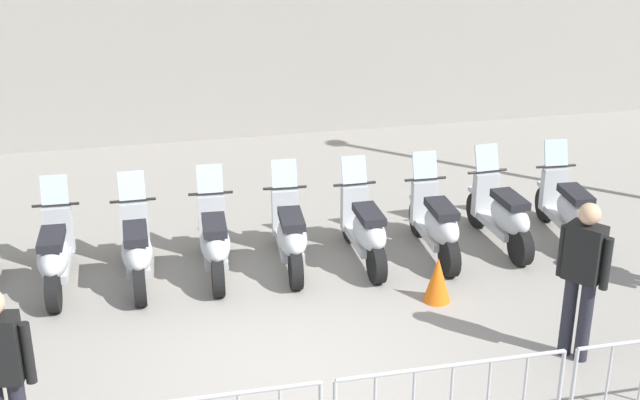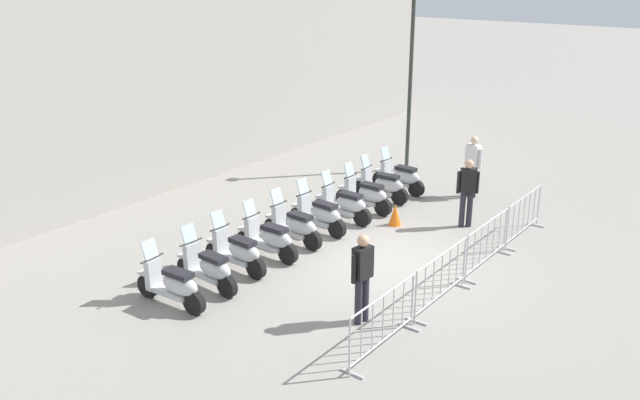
{
  "view_description": "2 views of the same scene",
  "coord_description": "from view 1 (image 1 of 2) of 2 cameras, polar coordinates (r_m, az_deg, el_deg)",
  "views": [
    {
      "loc": [
        -1.57,
        -7.34,
        5.0
      ],
      "look_at": [
        0.78,
        1.73,
        1.12
      ],
      "focal_mm": 49.05,
      "sensor_mm": 36.0,
      "label": 1
    },
    {
      "loc": [
        -11.99,
        -6.58,
        6.3
      ],
      "look_at": [
        -0.02,
        1.89,
        1.08
      ],
      "focal_mm": 38.1,
      "sensor_mm": 36.0,
      "label": 2
    }
  ],
  "objects": [
    {
      "name": "traffic_cone",
      "position": [
        10.26,
        7.68,
        -5.16
      ],
      "size": [
        0.32,
        0.32,
        0.55
      ],
      "primitive_type": "cone",
      "color": "orange",
      "rests_on": "ground"
    },
    {
      "name": "motorcycle_6",
      "position": [
        11.0,
        2.94,
        -1.96
      ],
      "size": [
        0.56,
        1.72,
        1.24
      ],
      "color": "black",
      "rests_on": "ground"
    },
    {
      "name": "officer_by_barriers",
      "position": [
        9.17,
        16.74,
        -4.54
      ],
      "size": [
        0.39,
        0.47,
        1.73
      ],
      "color": "#23232D",
      "rests_on": "ground"
    },
    {
      "name": "motorcycle_3",
      "position": [
        10.71,
        -11.86,
        -3.16
      ],
      "size": [
        0.56,
        1.72,
        1.24
      ],
      "color": "black",
      "rests_on": "ground"
    },
    {
      "name": "motorcycle_5",
      "position": [
        10.86,
        -1.97,
        -2.27
      ],
      "size": [
        0.57,
        1.73,
        1.24
      ],
      "color": "black",
      "rests_on": "ground"
    },
    {
      "name": "officer_mid_plaza",
      "position": [
        7.71,
        -20.05,
        -10.49
      ],
      "size": [
        0.54,
        0.28,
        1.73
      ],
      "color": "#23232D",
      "rests_on": "ground"
    },
    {
      "name": "motorcycle_4",
      "position": [
        10.76,
        -6.9,
        -2.68
      ],
      "size": [
        0.56,
        1.73,
        1.24
      ],
      "color": "black",
      "rests_on": "ground"
    },
    {
      "name": "motorcycle_2",
      "position": [
        10.81,
        -16.86,
        -3.42
      ],
      "size": [
        0.56,
        1.73,
        1.24
      ],
      "color": "black",
      "rests_on": "ground"
    },
    {
      "name": "motorcycle_8",
      "position": [
        11.66,
        11.81,
        -0.97
      ],
      "size": [
        0.56,
        1.72,
        1.24
      ],
      "color": "black",
      "rests_on": "ground"
    },
    {
      "name": "motorcycle_9",
      "position": [
        12.05,
        15.89,
        -0.6
      ],
      "size": [
        0.57,
        1.73,
        1.24
      ],
      "color": "black",
      "rests_on": "ground"
    },
    {
      "name": "ground_plane",
      "position": [
        9.02,
        -2.06,
        -11.19
      ],
      "size": [
        120.0,
        120.0,
        0.0
      ],
      "primitive_type": "plane",
      "color": "gray"
    },
    {
      "name": "motorcycle_7",
      "position": [
        11.24,
        7.59,
        -1.58
      ],
      "size": [
        0.56,
        1.72,
        1.24
      ],
      "color": "black",
      "rests_on": "ground"
    }
  ]
}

